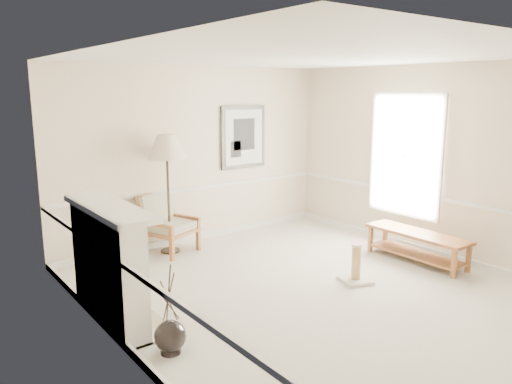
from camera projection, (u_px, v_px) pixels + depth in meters
ground at (306, 288)px, 6.43m from camera, size 5.50×5.50×0.00m
room at (313, 143)px, 6.20m from camera, size 5.04×5.54×2.92m
fireplace at (110, 266)px, 5.40m from camera, size 0.64×1.64×1.31m
floor_vase at (170, 337)px, 4.82m from camera, size 0.31×0.31×0.91m
armchair at (165, 220)px, 7.84m from camera, size 0.91×0.94×0.93m
floor_lamp at (167, 150)px, 7.57m from camera, size 0.75×0.75×1.86m
bench at (417, 242)px, 7.39m from camera, size 0.48×1.58×0.45m
scratching_post at (356, 270)px, 6.62m from camera, size 0.47×0.47×0.53m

